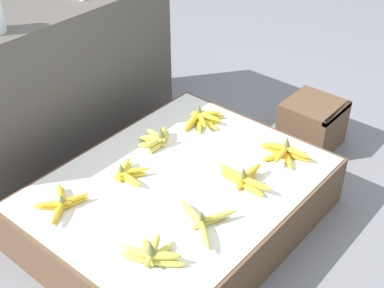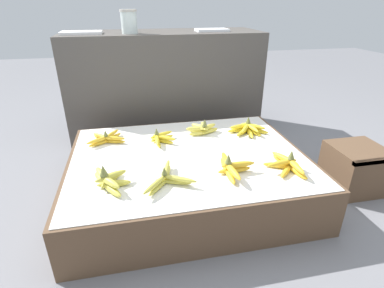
{
  "view_description": "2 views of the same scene",
  "coord_description": "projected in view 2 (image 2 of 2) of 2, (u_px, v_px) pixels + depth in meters",
  "views": [
    {
      "loc": [
        -1.34,
        -1.2,
        1.72
      ],
      "look_at": [
        0.13,
        0.03,
        0.37
      ],
      "focal_mm": 50.0,
      "sensor_mm": 36.0,
      "label": 1
    },
    {
      "loc": [
        -0.27,
        -1.4,
        1.0
      ],
      "look_at": [
        0.02,
        0.01,
        0.31
      ],
      "focal_mm": 28.0,
      "sensor_mm": 36.0,
      "label": 2
    }
  ],
  "objects": [
    {
      "name": "display_platform",
      "position": [
        188.0,
        175.0,
        1.67
      ],
      "size": [
        1.25,
        0.98,
        0.25
      ],
      "color": "brown",
      "rests_on": "ground_plane"
    },
    {
      "name": "glass_jar",
      "position": [
        129.0,
        22.0,
        2.03
      ],
      "size": [
        0.11,
        0.11,
        0.15
      ],
      "color": "silver",
      "rests_on": "back_vendor_table"
    },
    {
      "name": "wooden_crate",
      "position": [
        355.0,
        168.0,
        1.73
      ],
      "size": [
        0.29,
        0.29,
        0.26
      ],
      "color": "brown",
      "rests_on": "ground_plane"
    },
    {
      "name": "banana_bunch_front_midleft",
      "position": [
        166.0,
        178.0,
        1.35
      ],
      "size": [
        0.25,
        0.28,
        0.08
      ],
      "color": "gold",
      "rests_on": "display_platform"
    },
    {
      "name": "banana_bunch_middle_midright",
      "position": [
        202.0,
        129.0,
        1.86
      ],
      "size": [
        0.22,
        0.15,
        0.1
      ],
      "color": "#DBCC4C",
      "rests_on": "display_platform"
    },
    {
      "name": "banana_bunch_middle_right",
      "position": [
        248.0,
        129.0,
        1.87
      ],
      "size": [
        0.25,
        0.18,
        0.1
      ],
      "color": "yellow",
      "rests_on": "display_platform"
    },
    {
      "name": "banana_bunch_middle_left",
      "position": [
        107.0,
        138.0,
        1.74
      ],
      "size": [
        0.22,
        0.19,
        0.08
      ],
      "color": "gold",
      "rests_on": "display_platform"
    },
    {
      "name": "banana_bunch_front_midright",
      "position": [
        231.0,
        167.0,
        1.43
      ],
      "size": [
        0.18,
        0.27,
        0.1
      ],
      "color": "gold",
      "rests_on": "display_platform"
    },
    {
      "name": "foam_tray_dark",
      "position": [
        212.0,
        30.0,
        2.22
      ],
      "size": [
        0.24,
        0.15,
        0.02
      ],
      "color": "white",
      "rests_on": "back_vendor_table"
    },
    {
      "name": "ground_plane",
      "position": [
        188.0,
        194.0,
        1.72
      ],
      "size": [
        10.0,
        10.0,
        0.0
      ],
      "primitive_type": "plane",
      "color": "slate"
    },
    {
      "name": "foam_tray_white",
      "position": [
        81.0,
        33.0,
        2.04
      ],
      "size": [
        0.27,
        0.16,
        0.02
      ],
      "color": "white",
      "rests_on": "back_vendor_table"
    },
    {
      "name": "banana_bunch_middle_midleft",
      "position": [
        161.0,
        138.0,
        1.74
      ],
      "size": [
        0.15,
        0.18,
        0.08
      ],
      "color": "yellow",
      "rests_on": "display_platform"
    },
    {
      "name": "banana_bunch_front_right",
      "position": [
        287.0,
        164.0,
        1.46
      ],
      "size": [
        0.17,
        0.25,
        0.1
      ],
      "color": "gold",
      "rests_on": "display_platform"
    },
    {
      "name": "banana_bunch_front_left",
      "position": [
        108.0,
        180.0,
        1.32
      ],
      "size": [
        0.18,
        0.23,
        0.11
      ],
      "color": "gold",
      "rests_on": "display_platform"
    },
    {
      "name": "back_vendor_table",
      "position": [
        165.0,
        84.0,
        2.39
      ],
      "size": [
        1.47,
        0.51,
        0.8
      ],
      "color": "#4C4742",
      "rests_on": "ground_plane"
    }
  ]
}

